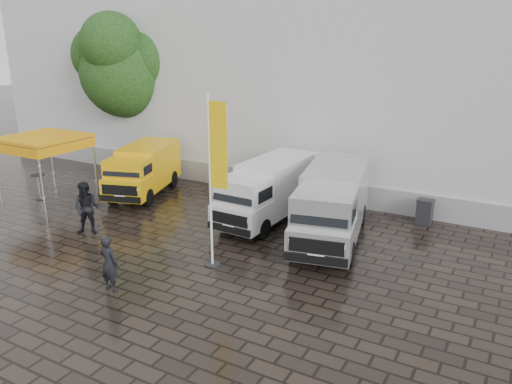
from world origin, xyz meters
TOP-DOWN VIEW (x-y plane):
  - ground at (0.00, 0.00)m, footprint 120.00×120.00m
  - exhibition_hall at (2.00, 16.00)m, footprint 44.00×16.00m
  - hall_plinth at (2.00, 7.95)m, footprint 44.00×0.15m
  - van_yellow at (-7.13, 4.91)m, footprint 3.18×5.11m
  - van_white at (-0.61, 4.70)m, footprint 2.00×5.47m
  - van_silver at (2.32, 3.99)m, footprint 3.16×6.20m
  - canopy_tent at (-10.40, 2.30)m, footprint 3.06×3.06m
  - flagpole at (-0.09, 0.26)m, footprint 0.88×0.50m
  - tree at (-11.13, 8.52)m, footprint 4.73×4.73m
  - cocktail_table at (-10.77, 2.11)m, footprint 0.60×0.60m
  - wheelie_bin at (4.89, 7.32)m, footprint 0.61×0.61m
  - person_front at (-1.92, -2.52)m, footprint 0.61×0.40m
  - person_tent at (-5.75, 0.25)m, footprint 1.19×1.10m

SIDE VIEW (x-z plane):
  - ground at x=0.00m, z-range 0.00..0.00m
  - wheelie_bin at x=4.89m, z-range 0.00..0.99m
  - hall_plinth at x=2.00m, z-range 0.00..1.00m
  - cocktail_table at x=-10.77m, z-range 0.00..1.13m
  - person_front at x=-1.92m, z-range 0.00..1.67m
  - person_tent at x=-5.75m, z-range 0.00..1.97m
  - van_yellow at x=-7.13m, z-range 0.00..2.21m
  - van_white at x=-0.61m, z-range 0.00..2.34m
  - van_silver at x=2.32m, z-range 0.00..2.57m
  - canopy_tent at x=-10.40m, z-range 1.24..4.10m
  - flagpole at x=-0.09m, z-range 0.35..5.80m
  - tree at x=-11.13m, z-range 1.20..9.69m
  - exhibition_hall at x=2.00m, z-range 0.00..12.00m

